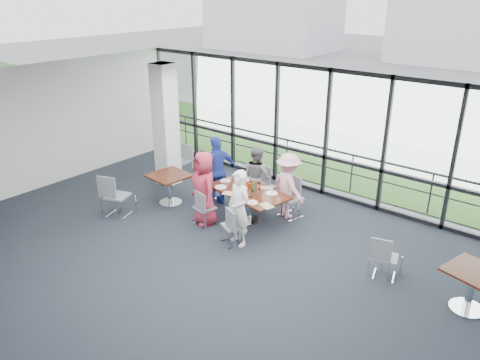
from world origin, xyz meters
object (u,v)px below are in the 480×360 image
Objects in this scene: diner_far_left at (257,176)px; chair_main_nr at (233,226)px; diner_end at (217,171)px; chair_spare_lb at (182,161)px; diner_near_right at (239,208)px; structural_column at (166,126)px; chair_main_nl at (205,208)px; chair_main_fl at (263,186)px; chair_spare_r at (386,257)px; diner_far_right at (288,186)px; side_table_right at (473,277)px; diner_near_left at (204,188)px; side_table_left at (169,179)px; main_table at (248,196)px; chair_main_end at (208,184)px; chair_main_fr at (291,198)px; chair_spare_la at (117,196)px.

diner_far_left is 1.97m from chair_main_nr.
diner_end is 1.98× the size of chair_spare_lb.
diner_end is at bearing 157.87° from diner_near_right.
structural_column reaches higher than chair_main_nl.
chair_main_fl is 3.81m from chair_spare_r.
chair_main_fl is at bearing 4.32° from diner_far_right.
diner_end is at bearing 36.44° from diner_far_right.
side_table_right is 1.21× the size of chair_spare_r.
structural_column is 2.05m from diner_end.
chair_main_fl is (-0.87, 0.24, -0.33)m from diner_far_right.
diner_far_right reaches higher than side_table_right.
structural_column is 1.91× the size of diner_near_left.
structural_column is 6.51m from chair_spare_r.
side_table_left is at bearing 59.85° from chair_main_fl.
diner_far_right is 1.95m from chair_main_nl.
structural_column is 3.24× the size of side_table_right.
main_table is 0.95m from diner_far_right.
chair_spare_lb is 6.54m from chair_spare_r.
diner_near_left reaches higher than chair_main_end.
diner_near_right reaches higher than chair_main_nl.
side_table_right is at bearing 22.99° from diner_near_right.
diner_far_right is at bearing 168.23° from chair_spare_lb.
diner_near_left is at bearing -178.44° from diner_near_right.
chair_main_fl is (0.40, 1.66, -0.40)m from diner_near_left.
chair_main_fr is at bearing 128.15° from diner_end.
side_table_right is 1.14× the size of chair_spare_lb.
diner_near_left is 2.09m from chair_spare_la.
chair_spare_la is (-7.27, -1.49, -0.13)m from side_table_right.
diner_end reaches higher than chair_spare_r.
structural_column is 3.47× the size of chair_main_fr.
diner_near_right is at bearing -9.95° from side_table_left.
diner_near_right is at bearing 178.72° from chair_spare_r.
chair_main_nr reaches higher than main_table.
diner_end reaches higher than main_table.
diner_far_right is at bearing 17.70° from chair_spare_la.
side_table_right is at bearing 2.26° from side_table_left.
chair_main_fr is at bearing 17.24° from chair_spare_la.
diner_near_right is 2.10m from chair_main_fl.
chair_main_fl is (-0.32, 0.99, -0.18)m from main_table.
chair_main_fl is at bearing 39.98° from side_table_left.
diner_far_left is at bearing 136.43° from chair_main_nr.
diner_far_right is (0.91, -0.03, 0.01)m from diner_far_left.
structural_column is 2.86m from diner_far_left.
chair_main_end is at bearing 169.78° from chair_main_nr.
chair_main_end is (-2.00, -0.53, -0.33)m from diner_far_right.
chair_spare_r is (3.95, 0.59, -0.01)m from chair_main_nl.
diner_near_left is 1.04× the size of diner_near_right.
side_table_left is 0.97× the size of side_table_right.
chair_main_nr is at bearing 72.59° from diner_end.
chair_main_nr is 0.90× the size of chair_main_fr.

